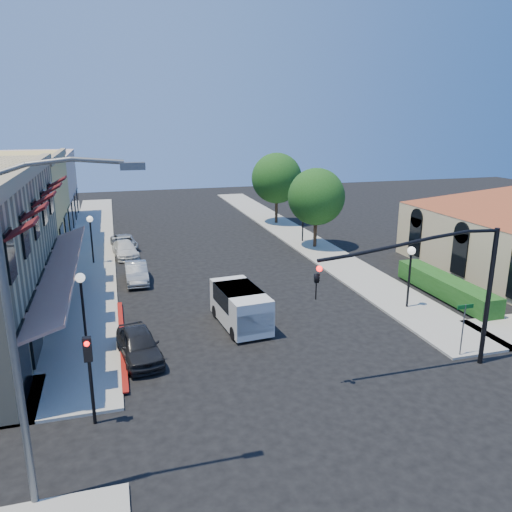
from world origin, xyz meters
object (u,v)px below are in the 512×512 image
object	(u,v)px
street_tree_b	(277,178)
street_name_sign	(464,322)
signal_mast_arm	(447,278)
parked_car_a	(139,345)
lamppost_left_near	(81,291)
street_tree_a	(316,197)
lamppost_left_far	(91,227)
cobra_streetlight	(26,326)
parked_car_c	(125,249)
lamppost_right_far	(303,211)
secondary_signal	(89,364)
parked_car_d	(124,242)
parked_car_b	(136,273)
lamppost_right_near	(411,262)
white_van	(241,305)

from	to	relation	value
street_tree_b	street_name_sign	world-z (taller)	street_tree_b
signal_mast_arm	parked_car_a	bearing A→B (deg)	159.51
street_name_sign	lamppost_left_near	world-z (taller)	lamppost_left_near
street_tree_a	lamppost_left_far	xyz separation A→B (m)	(-17.30, 0.00, -1.46)
cobra_streetlight	parked_car_c	bearing A→B (deg)	83.40
lamppost_left_far	lamppost_left_near	bearing A→B (deg)	-90.00
street_tree_a	signal_mast_arm	size ratio (longest dim) A/B	0.81
signal_mast_arm	street_name_sign	xyz separation A→B (m)	(1.64, 0.70, -2.39)
street_tree_b	lamppost_right_far	xyz separation A→B (m)	(-0.30, -8.00, -1.81)
parked_car_a	signal_mast_arm	bearing A→B (deg)	-28.35
secondary_signal	parked_car_d	world-z (taller)	secondary_signal
signal_mast_arm	cobra_streetlight	xyz separation A→B (m)	(-15.01, -3.50, 1.18)
cobra_streetlight	lamppost_left_far	bearing A→B (deg)	88.45
lamppost_right_far	parked_car_c	distance (m)	14.87
street_tree_b	street_name_sign	bearing A→B (deg)	-92.50
secondary_signal	parked_car_b	world-z (taller)	secondary_signal
street_name_sign	parked_car_d	distance (m)	27.49
street_tree_b	parked_car_b	bearing A→B (deg)	-134.01
lamppost_right_near	lamppost_right_far	bearing A→B (deg)	90.00
white_van	parked_car_a	world-z (taller)	white_van
lamppost_left_near	parked_car_c	world-z (taller)	lamppost_left_near
secondary_signal	parked_car_c	bearing A→B (deg)	85.34
lamppost_left_near	parked_car_c	size ratio (longest dim) A/B	0.89
lamppost_left_near	lamppost_left_far	world-z (taller)	same
lamppost_left_near	secondary_signal	bearing A→B (deg)	-85.66
cobra_streetlight	white_van	xyz separation A→B (m)	(8.15, 10.27, -4.13)
signal_mast_arm	parked_car_a	world-z (taller)	signal_mast_arm
signal_mast_arm	parked_car_b	size ratio (longest dim) A/B	2.07
parked_car_a	parked_car_c	size ratio (longest dim) A/B	0.99
lamppost_left_near	lamppost_left_far	size ratio (longest dim) A/B	1.00
lamppost_left_far	white_van	xyz separation A→B (m)	(7.50, -13.73, -1.60)
street_name_sign	lamppost_right_far	distance (m)	21.85
white_van	parked_car_b	xyz separation A→B (m)	(-4.71, 8.71, -0.50)
cobra_streetlight	street_name_sign	bearing A→B (deg)	14.16
parked_car_b	lamppost_right_near	bearing A→B (deg)	-32.80
parked_car_a	parked_car_b	world-z (taller)	parked_car_a
street_name_sign	lamppost_right_near	bearing A→B (deg)	80.22
parked_car_a	street_tree_a	bearing A→B (deg)	38.99
signal_mast_arm	lamppost_left_near	distance (m)	15.82
secondary_signal	cobra_streetlight	size ratio (longest dim) A/B	0.36
street_tree_a	parked_car_d	distance (m)	15.95
lamppost_left_far	parked_car_c	world-z (taller)	lamppost_left_far
parked_car_a	parked_car_d	bearing A→B (deg)	82.14
secondary_signal	lamppost_right_far	xyz separation A→B (m)	(16.50, 22.59, 0.42)
signal_mast_arm	parked_car_d	bearing A→B (deg)	116.20
parked_car_b	white_van	bearing A→B (deg)	-62.10
street_name_sign	parked_car_c	xyz separation A→B (m)	(-13.70, 21.27, -1.12)
signal_mast_arm	parked_car_d	distance (m)	27.54
parked_car_c	secondary_signal	bearing A→B (deg)	-101.05
lamppost_left_near	signal_mast_arm	bearing A→B (deg)	-24.37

